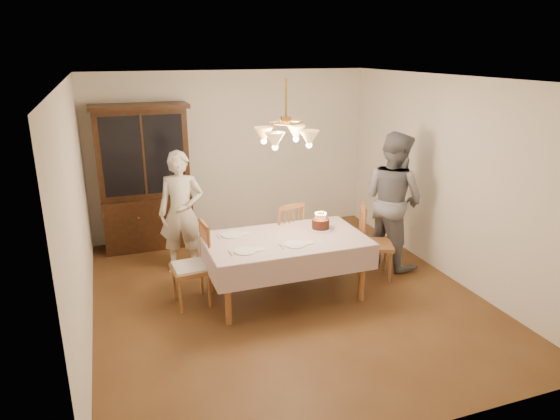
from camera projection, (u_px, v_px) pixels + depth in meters
name	position (u px, v px, depth m)	size (l,w,h in m)	color
ground	(285.00, 295.00, 6.17)	(5.00, 5.00, 0.00)	#513117
room_shell	(286.00, 171.00, 5.68)	(5.00, 5.00, 5.00)	white
dining_table	(286.00, 244.00, 5.96)	(1.90, 1.10, 0.76)	brown
china_hutch	(145.00, 180.00, 7.42)	(1.38, 0.54, 2.16)	black
chair_far_side	(284.00, 241.00, 6.72)	(0.53, 0.52, 1.00)	brown
chair_left_end	(191.00, 269.00, 5.84)	(0.45, 0.47, 1.00)	brown
chair_right_end	(375.00, 245.00, 6.55)	(0.55, 0.56, 1.00)	brown
elderly_woman	(181.00, 213.00, 6.63)	(0.60, 0.40, 1.66)	beige
adult_in_grey	(393.00, 200.00, 6.83)	(0.91, 0.71, 1.87)	slate
birthday_cake	(320.00, 224.00, 6.21)	(0.30, 0.30, 0.22)	white
place_setting_near_left	(246.00, 251.00, 5.54)	(0.40, 0.25, 0.02)	white
place_setting_near_right	(296.00, 244.00, 5.73)	(0.40, 0.25, 0.02)	white
place_setting_far_left	(233.00, 235.00, 6.02)	(0.40, 0.25, 0.02)	white
chandelier	(286.00, 136.00, 5.56)	(0.62, 0.62, 0.73)	#BF8C3F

